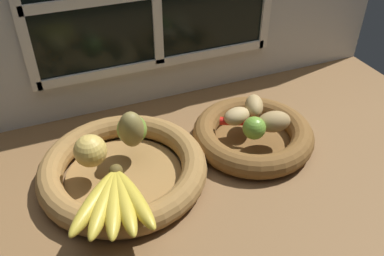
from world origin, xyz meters
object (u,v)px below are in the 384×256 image
apple_golden_left (90,151)px  potato_oblong (237,116)px  pear_brown (131,129)px  lime_near (254,128)px  banana_bunch_front (114,201)px  chili_pepper (247,124)px  fruit_bowl_right (254,136)px  potato_back (254,106)px  fruit_bowl_left (124,170)px  potato_small (274,122)px  apple_green_back (132,129)px

apple_golden_left → potato_oblong: (35.26, 1.39, -1.46)cm
pear_brown → lime_near: bearing=-16.6°
banana_bunch_front → potato_oblong: potato_oblong is taller
pear_brown → chili_pepper: size_ratio=0.68×
fruit_bowl_right → potato_back: size_ratio=3.89×
fruit_bowl_left → apple_golden_left: 9.04cm
potato_oblong → lime_near: size_ratio=1.29×
fruit_bowl_right → chili_pepper: (-2.09, 0.19, 4.04)cm
fruit_bowl_left → banana_bunch_front: banana_bunch_front is taller
banana_bunch_front → lime_near: size_ratio=3.56×
potato_small → apple_green_back: bearing=165.1°
pear_brown → potato_small: (32.17, -7.24, -1.89)cm
pear_brown → banana_bunch_front: bearing=-116.2°
chili_pepper → potato_oblong: bearing=151.1°
pear_brown → banana_bunch_front: (-8.20, -16.70, -2.74)cm
pear_brown → potato_oblong: size_ratio=1.27×
apple_golden_left → pear_brown: (9.71, 2.78, 0.89)cm
apple_green_back → banana_bunch_front: size_ratio=0.36×
potato_oblong → chili_pepper: potato_oblong is taller
potato_small → lime_near: bearing=-173.3°
lime_near → chili_pepper: 4.31cm
apple_green_back → pear_brown: (-0.37, -1.23, 0.98)cm
apple_green_back → banana_bunch_front: apple_green_back is taller
fruit_bowl_left → potato_small: size_ratio=4.69×
potato_back → lime_near: (-4.47, -8.06, 0.16)cm
potato_oblong → chili_pepper: 3.08cm
fruit_bowl_left → banana_bunch_front: (-4.60, -12.58, 4.67)cm
apple_golden_left → banana_bunch_front: bearing=-83.8°
apple_green_back → chili_pepper: (26.60, -5.16, -2.38)cm
apple_golden_left → potato_back: bearing=4.1°
potato_small → chili_pepper: potato_small is taller
fruit_bowl_right → banana_bunch_front: 39.60cm
potato_back → chili_pepper: (-4.04, -4.10, -1.49)cm
fruit_bowl_left → fruit_bowl_right: bearing=0.0°
apple_golden_left → lime_near: bearing=-8.0°
fruit_bowl_left → potato_oblong: 29.71cm
apple_green_back → potato_back: apple_green_back is taller
fruit_bowl_left → apple_golden_left: bearing=167.6°
fruit_bowl_left → potato_oblong: size_ratio=5.41×
banana_bunch_front → potato_oblong: (33.75, 15.30, 0.39)cm
potato_small → apple_golden_left: bearing=173.9°
pear_brown → lime_near: pear_brown is taller
apple_golden_left → potato_back: 40.83cm
pear_brown → banana_bunch_front: 18.81cm
fruit_bowl_left → chili_pepper: bearing=0.3°
potato_back → fruit_bowl_left: bearing=-172.9°
fruit_bowl_right → potato_small: potato_small is taller
chili_pepper → apple_green_back: bearing=-159.1°
apple_golden_left → potato_small: bearing=-6.1°
fruit_bowl_left → potato_back: bearing=7.1°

